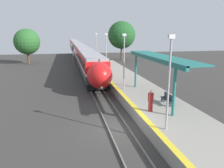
{
  "coord_description": "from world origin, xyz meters",
  "views": [
    {
      "loc": [
        -3.4,
        -14.05,
        6.73
      ],
      "look_at": [
        0.56,
        4.75,
        2.2
      ],
      "focal_mm": 35.0,
      "sensor_mm": 36.0,
      "label": 1
    }
  ],
  "objects": [
    {
      "name": "lamppost_far",
      "position": [
        2.41,
        17.73,
        4.18
      ],
      "size": [
        0.36,
        0.2,
        5.71
      ],
      "color": "#9E9EA3",
      "rests_on": "platform_right"
    },
    {
      "name": "background_tree_left",
      "position": [
        -11.48,
        36.37,
        4.83
      ],
      "size": [
        5.49,
        5.49,
        7.58
      ],
      "color": "brown",
      "rests_on": "ground_plane"
    },
    {
      "name": "person_waiting",
      "position": [
        2.65,
        0.63,
        1.78
      ],
      "size": [
        0.36,
        0.22,
        1.65
      ],
      "color": "maroon",
      "rests_on": "platform_right"
    },
    {
      "name": "railway_signal",
      "position": [
        -2.3,
        21.35,
        2.87
      ],
      "size": [
        0.28,
        0.28,
        4.73
      ],
      "color": "#59595E",
      "rests_on": "ground_plane"
    },
    {
      "name": "lamppost_near",
      "position": [
        2.41,
        -2.57,
        4.18
      ],
      "size": [
        0.36,
        0.2,
        5.71
      ],
      "color": "#9E9EA3",
      "rests_on": "platform_right"
    },
    {
      "name": "ground_plane",
      "position": [
        0.0,
        0.0,
        0.0
      ],
      "size": [
        120.0,
        120.0,
        0.0
      ],
      "primitive_type": "plane",
      "color": "#383533"
    },
    {
      "name": "rail_right",
      "position": [
        0.72,
        0.0,
        0.07
      ],
      "size": [
        0.08,
        90.0,
        0.15
      ],
      "primitive_type": "cube",
      "color": "slate",
      "rests_on": "ground_plane"
    },
    {
      "name": "rail_left",
      "position": [
        -0.72,
        0.0,
        0.07
      ],
      "size": [
        0.08,
        90.0,
        0.15
      ],
      "primitive_type": "cube",
      "color": "slate",
      "rests_on": "ground_plane"
    },
    {
      "name": "lamppost_mid",
      "position": [
        2.41,
        7.58,
        4.18
      ],
      "size": [
        0.36,
        0.2,
        5.71
      ],
      "color": "#9E9EA3",
      "rests_on": "platform_right"
    },
    {
      "name": "station_canopy",
      "position": [
        4.47,
        3.82,
        4.49
      ],
      "size": [
        2.02,
        11.7,
        3.81
      ],
      "color": "#1E6B66",
      "rests_on": "platform_right"
    },
    {
      "name": "platform_bench",
      "position": [
        4.66,
        1.91,
        1.4
      ],
      "size": [
        0.44,
        1.68,
        0.89
      ],
      "color": "#2D333D",
      "rests_on": "platform_right"
    },
    {
      "name": "background_tree_right",
      "position": [
        10.22,
        39.2,
        6.14
      ],
      "size": [
        6.7,
        6.7,
        9.5
      ],
      "color": "brown",
      "rests_on": "ground_plane"
    },
    {
      "name": "platform_right",
      "position": [
        4.02,
        0.0,
        0.46
      ],
      "size": [
        4.87,
        64.0,
        0.93
      ],
      "color": "gray",
      "rests_on": "ground_plane"
    },
    {
      "name": "lamppost_farthest",
      "position": [
        2.41,
        27.87,
        4.18
      ],
      "size": [
        0.36,
        0.2,
        5.71
      ],
      "color": "#9E9EA3",
      "rests_on": "platform_right"
    },
    {
      "name": "train",
      "position": [
        0.0,
        50.39,
        2.24
      ],
      "size": [
        2.81,
        87.22,
        3.91
      ],
      "color": "black",
      "rests_on": "ground_plane"
    }
  ]
}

